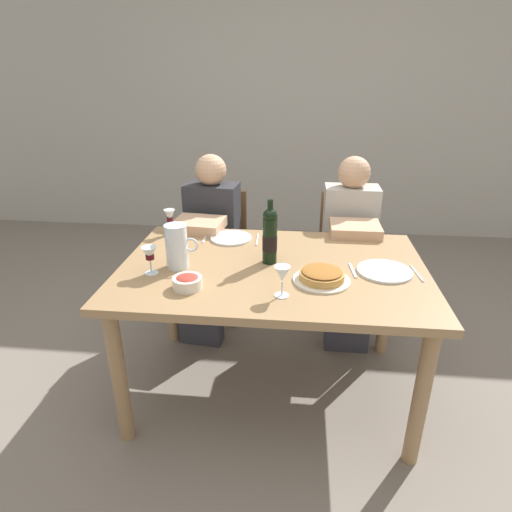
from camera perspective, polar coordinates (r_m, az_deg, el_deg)
The scene contains 20 objects.
ground_plane at distance 2.55m, azimuth 1.95°, elevation -16.96°, with size 8.00×8.00×0.00m, color slate.
back_wall at distance 4.57m, azimuth 4.72°, elevation 20.35°, with size 8.00×0.10×2.80m, color #B2ADA3.
dining_table at distance 2.17m, azimuth 2.19°, elevation -3.48°, with size 1.50×1.00×0.76m.
wine_bottle at distance 2.12m, azimuth 1.84°, elevation 2.68°, with size 0.07×0.07×0.33m.
water_pitcher at distance 2.11m, azimuth -10.39°, elevation 0.93°, with size 0.16×0.11×0.22m.
baked_tart at distance 1.99m, azimuth 8.68°, elevation -2.59°, with size 0.26×0.26×0.06m.
salad_bowl at distance 1.93m, azimuth -9.05°, elevation -3.36°, with size 0.13×0.13×0.06m.
wine_glass_left_diner at distance 1.82m, azimuth 3.48°, elevation -2.54°, with size 0.07×0.07×0.14m.
wine_glass_right_diner at distance 2.55m, azimuth -11.32°, elevation 5.06°, with size 0.07×0.07×0.15m.
wine_glass_centre at distance 2.07m, azimuth -13.87°, elevation 0.17°, with size 0.07×0.07×0.14m.
dinner_plate_left_setting at distance 2.15m, azimuth 16.62°, elevation -1.92°, with size 0.26×0.26×0.01m, color silver.
dinner_plate_right_setting at distance 2.47m, azimuth -3.31°, elevation 2.40°, with size 0.24×0.24×0.01m, color silver.
fork_left_setting at distance 2.13m, azimuth 12.64°, elevation -1.86°, with size 0.16×0.01×0.01m, color silver.
knife_left_setting at distance 2.19m, azimuth 20.46°, elevation -2.14°, with size 0.18×0.01×0.01m, color silver.
knife_right_setting at distance 2.45m, azimuth 0.17°, elevation 2.20°, with size 0.18×0.01×0.01m, color silver.
spoon_right_setting at distance 2.50m, azimuth -6.71°, elevation 2.44°, with size 0.16×0.01×0.01m, color silver.
chair_left at distance 3.09m, azimuth -4.97°, elevation 1.44°, with size 0.44×0.44×0.87m.
diner_left at distance 2.83m, azimuth -6.31°, elevation 1.90°, with size 0.37×0.53×1.16m.
chair_right at distance 3.08m, azimuth 11.68°, elevation 0.95°, with size 0.40×0.40×0.87m.
diner_right at distance 2.81m, azimuth 12.28°, elevation 1.34°, with size 0.34×0.50×1.16m.
Camera 1 is at (0.12, -1.93, 1.66)m, focal length 30.29 mm.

